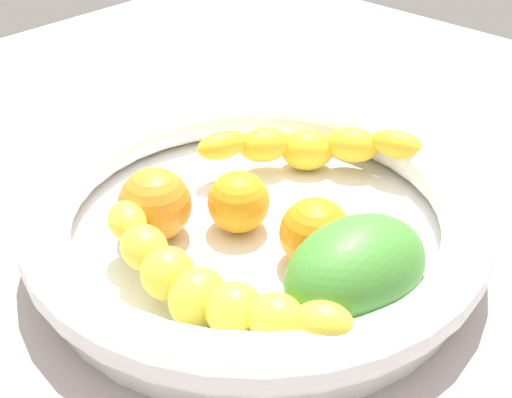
# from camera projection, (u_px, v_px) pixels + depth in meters

# --- Properties ---
(kitchen_counter) EXTENTS (1.20, 1.20, 0.03)m
(kitchen_counter) POSITION_uv_depth(u_px,v_px,m) (256.00, 262.00, 0.58)
(kitchen_counter) COLOR #A19695
(kitchen_counter) RESTS_ON ground
(fruit_bowl) EXTENTS (0.37, 0.37, 0.06)m
(fruit_bowl) POSITION_uv_depth(u_px,v_px,m) (256.00, 218.00, 0.56)
(fruit_bowl) COLOR white
(fruit_bowl) RESTS_ON kitchen_counter
(banana_draped_left) EXTENTS (0.22, 0.07, 0.05)m
(banana_draped_left) POSITION_uv_depth(u_px,v_px,m) (204.00, 286.00, 0.46)
(banana_draped_left) COLOR yellow
(banana_draped_left) RESTS_ON fruit_bowl
(banana_draped_right) EXTENTS (0.16, 0.15, 0.05)m
(banana_draped_right) POSITION_uv_depth(u_px,v_px,m) (308.00, 146.00, 0.62)
(banana_draped_right) COLOR yellow
(banana_draped_right) RESTS_ON fruit_bowl
(orange_front) EXTENTS (0.05, 0.05, 0.05)m
(orange_front) POSITION_uv_depth(u_px,v_px,m) (238.00, 202.00, 0.55)
(orange_front) COLOR orange
(orange_front) RESTS_ON fruit_bowl
(orange_mid_left) EXTENTS (0.05, 0.05, 0.05)m
(orange_mid_left) POSITION_uv_depth(u_px,v_px,m) (316.00, 232.00, 0.51)
(orange_mid_left) COLOR orange
(orange_mid_left) RESTS_ON fruit_bowl
(orange_mid_right) EXTENTS (0.06, 0.06, 0.06)m
(orange_mid_right) POSITION_uv_depth(u_px,v_px,m) (155.00, 204.00, 0.54)
(orange_mid_right) COLOR orange
(orange_mid_right) RESTS_ON fruit_bowl
(mango_green) EXTENTS (0.09, 0.12, 0.07)m
(mango_green) POSITION_uv_depth(u_px,v_px,m) (356.00, 271.00, 0.46)
(mango_green) COLOR #448C33
(mango_green) RESTS_ON fruit_bowl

